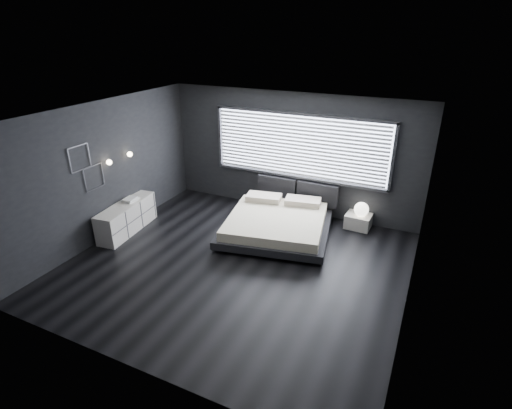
% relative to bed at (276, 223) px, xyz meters
% --- Properties ---
extents(room, '(6.04, 6.00, 2.80)m').
position_rel_bed_xyz_m(room, '(-0.21, -1.43, 1.14)').
color(room, black).
rests_on(room, ground).
extents(window, '(4.14, 0.09, 1.52)m').
position_rel_bed_xyz_m(window, '(-0.01, 1.26, 1.35)').
color(window, white).
rests_on(window, ground).
extents(headboard, '(1.96, 0.16, 0.52)m').
position_rel_bed_xyz_m(headboard, '(0.01, 1.21, 0.31)').
color(headboard, black).
rests_on(headboard, ground).
extents(sconce_near, '(0.18, 0.11, 0.11)m').
position_rel_bed_xyz_m(sconce_near, '(-3.09, -1.38, 1.34)').
color(sconce_near, silver).
rests_on(sconce_near, ground).
extents(sconce_far, '(0.18, 0.11, 0.11)m').
position_rel_bed_xyz_m(sconce_far, '(-3.09, -0.78, 1.34)').
color(sconce_far, silver).
rests_on(sconce_far, ground).
extents(wall_art_upper, '(0.01, 0.48, 0.48)m').
position_rel_bed_xyz_m(wall_art_upper, '(-3.18, -1.98, 1.59)').
color(wall_art_upper, '#47474C').
rests_on(wall_art_upper, ground).
extents(wall_art_lower, '(0.01, 0.48, 0.48)m').
position_rel_bed_xyz_m(wall_art_lower, '(-3.18, -1.73, 1.12)').
color(wall_art_lower, '#47474C').
rests_on(wall_art_lower, ground).
extents(bed, '(2.56, 2.49, 0.57)m').
position_rel_bed_xyz_m(bed, '(0.00, 0.00, 0.00)').
color(bed, black).
rests_on(bed, ground).
extents(nightstand, '(0.56, 0.47, 0.31)m').
position_rel_bed_xyz_m(nightstand, '(1.52, 1.07, -0.11)').
color(nightstand, silver).
rests_on(nightstand, ground).
extents(orb_lamp, '(0.31, 0.31, 0.31)m').
position_rel_bed_xyz_m(orb_lamp, '(1.56, 1.02, 0.21)').
color(orb_lamp, white).
rests_on(orb_lamp, nightstand).
extents(dresser, '(0.62, 1.63, 0.64)m').
position_rel_bed_xyz_m(dresser, '(-2.98, -1.23, 0.05)').
color(dresser, silver).
rests_on(dresser, ground).
extents(book_stack, '(0.26, 0.35, 0.07)m').
position_rel_bed_xyz_m(book_stack, '(-3.00, -1.04, 0.40)').
color(book_stack, silver).
rests_on(book_stack, dresser).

